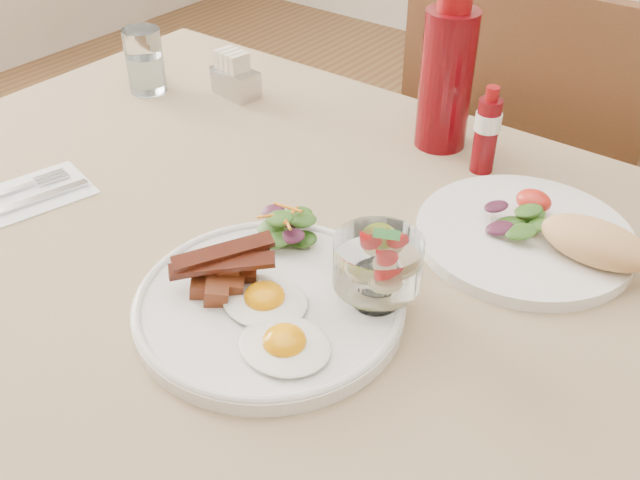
# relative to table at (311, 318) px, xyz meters

# --- Properties ---
(table) EXTENTS (1.33, 0.88, 0.75)m
(table) POSITION_rel_table_xyz_m (0.00, 0.00, 0.00)
(table) COLOR brown
(table) RESTS_ON ground
(chair_far) EXTENTS (0.42, 0.42, 0.93)m
(chair_far) POSITION_rel_table_xyz_m (0.00, 0.66, -0.14)
(chair_far) COLOR brown
(chair_far) RESTS_ON ground
(main_plate) EXTENTS (0.28, 0.28, 0.02)m
(main_plate) POSITION_rel_table_xyz_m (0.02, -0.09, 0.10)
(main_plate) COLOR white
(main_plate) RESTS_ON table
(fried_eggs) EXTENTS (0.15, 0.12, 0.03)m
(fried_eggs) POSITION_rel_table_xyz_m (0.05, -0.12, 0.11)
(fried_eggs) COLOR white
(fried_eggs) RESTS_ON main_plate
(bacon_potato_pile) EXTENTS (0.10, 0.10, 0.05)m
(bacon_potato_pile) POSITION_rel_table_xyz_m (-0.03, -0.11, 0.13)
(bacon_potato_pile) COLOR maroon
(bacon_potato_pile) RESTS_ON main_plate
(side_salad) EXTENTS (0.08, 0.08, 0.04)m
(side_salad) POSITION_rel_table_xyz_m (-0.03, -0.00, 0.12)
(side_salad) COLOR #234B14
(side_salad) RESTS_ON main_plate
(fruit_cup) EXTENTS (0.09, 0.09, 0.09)m
(fruit_cup) POSITION_rel_table_xyz_m (0.11, -0.03, 0.15)
(fruit_cup) COLOR white
(fruit_cup) RESTS_ON main_plate
(second_plate) EXTENTS (0.27, 0.25, 0.06)m
(second_plate) POSITION_rel_table_xyz_m (0.20, 0.18, 0.11)
(second_plate) COLOR white
(second_plate) RESTS_ON table
(ketchup_bottle) EXTENTS (0.08, 0.08, 0.22)m
(ketchup_bottle) POSITION_rel_table_xyz_m (-0.02, 0.33, 0.19)
(ketchup_bottle) COLOR #56040A
(ketchup_bottle) RESTS_ON table
(hot_sauce_bottle) EXTENTS (0.04, 0.04, 0.12)m
(hot_sauce_bottle) POSITION_rel_table_xyz_m (0.06, 0.30, 0.15)
(hot_sauce_bottle) COLOR #56040A
(hot_sauce_bottle) RESTS_ON table
(sugar_caddy) EXTENTS (0.08, 0.06, 0.07)m
(sugar_caddy) POSITION_rel_table_xyz_m (-0.37, 0.27, 0.12)
(sugar_caddy) COLOR silver
(sugar_caddy) RESTS_ON table
(water_glass) EXTENTS (0.06, 0.06, 0.10)m
(water_glass) POSITION_rel_table_xyz_m (-0.50, 0.20, 0.13)
(water_glass) COLOR white
(water_glass) RESTS_ON table
(napkin_cutlery) EXTENTS (0.15, 0.21, 0.01)m
(napkin_cutlery) POSITION_rel_table_xyz_m (-0.38, -0.13, 0.09)
(napkin_cutlery) COLOR white
(napkin_cutlery) RESTS_ON table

